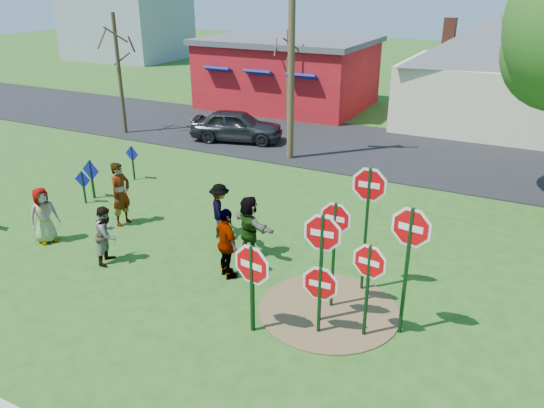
% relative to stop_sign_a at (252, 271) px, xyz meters
% --- Properties ---
extents(ground, '(120.00, 120.00, 0.00)m').
position_rel_stop_sign_a_xyz_m(ground, '(-3.31, 2.42, -1.45)').
color(ground, '#264F16').
rests_on(ground, ground).
extents(road, '(120.00, 7.50, 0.04)m').
position_rel_stop_sign_a_xyz_m(road, '(-3.31, 13.92, -1.43)').
color(road, black).
rests_on(road, ground).
extents(dirt_patch, '(3.20, 3.20, 0.03)m').
position_rel_stop_sign_a_xyz_m(dirt_patch, '(1.19, 1.42, -1.44)').
color(dirt_patch, brown).
rests_on(dirt_patch, ground).
extents(red_building, '(9.40, 7.69, 3.90)m').
position_rel_stop_sign_a_xyz_m(red_building, '(-8.81, 20.42, 0.51)').
color(red_building, maroon).
rests_on(red_building, ground).
extents(cream_house, '(9.40, 9.40, 6.50)m').
position_rel_stop_sign_a_xyz_m(cream_house, '(2.19, 20.42, 1.47)').
color(cream_house, beige).
rests_on(cream_house, ground).
extents(distant_building, '(10.00, 8.00, 8.00)m').
position_rel_stop_sign_a_xyz_m(distant_building, '(-31.31, 32.42, 2.55)').
color(distant_building, '#8C939E').
rests_on(distant_building, ground).
extents(stop_sign_a, '(1.18, 0.18, 2.19)m').
position_rel_stop_sign_a_xyz_m(stop_sign_a, '(0.00, 0.00, 0.00)').
color(stop_sign_a, '#0E3315').
rests_on(stop_sign_a, ground).
extents(stop_sign_b, '(1.08, 0.08, 3.26)m').
position_rel_stop_sign_a_xyz_m(stop_sign_b, '(1.57, 2.63, 0.94)').
color(stop_sign_b, '#0E3315').
rests_on(stop_sign_b, ground).
extents(stop_sign_c, '(0.96, 0.07, 2.71)m').
position_rel_stop_sign_a_xyz_m(stop_sign_c, '(1.17, 1.60, 0.46)').
color(stop_sign_c, '#0E3315').
rests_on(stop_sign_c, ground).
extents(stop_sign_d, '(1.12, 0.17, 3.04)m').
position_rel_stop_sign_a_xyz_m(stop_sign_d, '(2.83, 1.36, 0.75)').
color(stop_sign_d, '#0E3315').
rests_on(stop_sign_d, ground).
extents(stop_sign_e, '(1.05, 0.07, 1.72)m').
position_rel_stop_sign_a_xyz_m(stop_sign_e, '(1.28, 0.57, -0.35)').
color(stop_sign_e, '#0E3315').
rests_on(stop_sign_e, ground).
extents(stop_sign_f, '(0.99, 0.17, 2.27)m').
position_rel_stop_sign_a_xyz_m(stop_sign_f, '(2.18, 0.90, 0.16)').
color(stop_sign_f, '#0E3315').
rests_on(stop_sign_f, ground).
extents(stop_sign_g, '(1.12, 0.09, 2.71)m').
position_rel_stop_sign_a_xyz_m(stop_sign_g, '(1.13, 0.96, 0.43)').
color(stop_sign_g, '#0E3315').
rests_on(stop_sign_g, ground).
extents(blue_diamond_b, '(0.60, 0.10, 1.15)m').
position_rel_stop_sign_a_xyz_m(blue_diamond_b, '(-8.41, 3.61, -0.74)').
color(blue_diamond_b, '#0E3315').
rests_on(blue_diamond_b, ground).
extents(blue_diamond_c, '(0.73, 0.07, 1.38)m').
position_rel_stop_sign_a_xyz_m(blue_diamond_c, '(-8.48, 4.09, -0.60)').
color(blue_diamond_c, '#0E3315').
rests_on(blue_diamond_c, ground).
extents(blue_diamond_d, '(0.61, 0.06, 1.32)m').
position_rel_stop_sign_a_xyz_m(blue_diamond_d, '(-8.47, 6.15, -0.63)').
color(blue_diamond_d, '#0E3315').
rests_on(blue_diamond_d, ground).
extents(person_a, '(0.75, 0.92, 1.64)m').
position_rel_stop_sign_a_xyz_m(person_a, '(-7.29, 1.01, -0.63)').
color(person_a, '#3D527F').
rests_on(person_a, ground).
extents(person_b, '(0.49, 0.73, 1.97)m').
position_rel_stop_sign_a_xyz_m(person_b, '(-6.15, 2.94, -0.47)').
color(person_b, '#227D66').
rests_on(person_b, ground).
extents(person_c, '(0.79, 0.91, 1.58)m').
position_rel_stop_sign_a_xyz_m(person_c, '(-4.87, 0.93, -0.66)').
color(person_c, brown).
rests_on(person_c, ground).
extents(person_d, '(1.09, 1.16, 1.57)m').
position_rel_stop_sign_a_xyz_m(person_d, '(-3.09, 3.65, -0.67)').
color(person_d, '#2E2D32').
rests_on(person_d, ground).
extents(person_e, '(1.16, 0.98, 1.86)m').
position_rel_stop_sign_a_xyz_m(person_e, '(-1.64, 1.67, -0.52)').
color(person_e, '#4C2851').
rests_on(person_e, ground).
extents(person_f, '(1.66, 1.13, 1.72)m').
position_rel_stop_sign_a_xyz_m(person_f, '(-1.70, 2.93, -0.59)').
color(person_f, '#22562C').
rests_on(person_f, ground).
extents(suv, '(4.50, 2.70, 1.43)m').
position_rel_stop_sign_a_xyz_m(suv, '(-7.60, 12.33, -0.70)').
color(suv, '#2B2B30').
rests_on(suv, road).
extents(utility_pole, '(2.06, 0.91, 8.89)m').
position_rel_stop_sign_a_xyz_m(utility_pole, '(-4.33, 11.12, 3.22)').
color(utility_pole, '#4C3823').
rests_on(utility_pole, ground).
extents(bare_tree_west, '(1.80, 1.80, 5.61)m').
position_rel_stop_sign_a_xyz_m(bare_tree_west, '(-13.23, 11.11, 2.18)').
color(bare_tree_west, '#382819').
rests_on(bare_tree_west, ground).
extents(bare_tree_east, '(1.80, 1.80, 4.65)m').
position_rel_stop_sign_a_xyz_m(bare_tree_east, '(-7.19, 16.93, 1.56)').
color(bare_tree_east, '#382819').
rests_on(bare_tree_east, ground).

